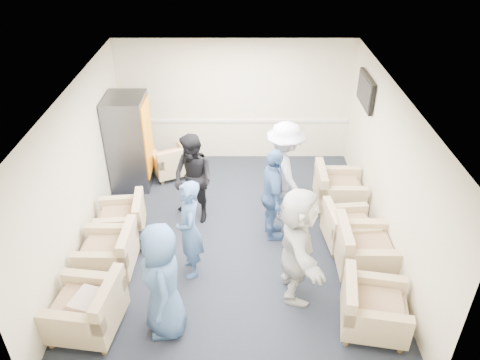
{
  "coord_description": "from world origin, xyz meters",
  "views": [
    {
      "loc": [
        0.1,
        -6.42,
        5.24
      ],
      "look_at": [
        0.1,
        0.2,
        1.1
      ],
      "focal_mm": 35.0,
      "sensor_mm": 36.0,
      "label": 1
    }
  ],
  "objects_px": {
    "armchair_left_far": "(124,220)",
    "person_mid_right": "(273,195)",
    "armchair_right_midnear": "(362,251)",
    "person_back_left": "(193,179)",
    "armchair_corner": "(172,162)",
    "armchair_right_midfar": "(346,229)",
    "person_front_right": "(298,245)",
    "armchair_left_mid": "(111,253)",
    "armchair_right_far": "(336,190)",
    "vending_machine": "(130,142)",
    "armchair_right_near": "(370,309)",
    "person_back_right": "(284,171)",
    "armchair_left_near": "(89,310)",
    "person_mid_left": "(189,230)",
    "person_front_left": "(163,281)"
  },
  "relations": [
    {
      "from": "armchair_left_far",
      "to": "person_mid_right",
      "type": "distance_m",
      "value": 2.64
    },
    {
      "from": "armchair_right_midnear",
      "to": "person_back_left",
      "type": "distance_m",
      "value": 3.13
    },
    {
      "from": "armchair_left_far",
      "to": "armchair_corner",
      "type": "height_order",
      "value": "armchair_left_far"
    },
    {
      "from": "armchair_right_midfar",
      "to": "person_front_right",
      "type": "distance_m",
      "value": 1.61
    },
    {
      "from": "armchair_left_mid",
      "to": "armchair_right_far",
      "type": "xyz_separation_m",
      "value": [
        3.87,
        1.79,
        0.02
      ]
    },
    {
      "from": "vending_machine",
      "to": "armchair_right_midnear",
      "type": "bearing_deg",
      "value": -32.43
    },
    {
      "from": "armchair_left_mid",
      "to": "armchair_right_midfar",
      "type": "distance_m",
      "value": 3.9
    },
    {
      "from": "armchair_right_near",
      "to": "person_back_right",
      "type": "bearing_deg",
      "value": 30.07
    },
    {
      "from": "armchair_left_mid",
      "to": "person_back_right",
      "type": "relative_size",
      "value": 0.46
    },
    {
      "from": "armchair_left_far",
      "to": "person_back_left",
      "type": "bearing_deg",
      "value": 106.89
    },
    {
      "from": "armchair_right_midfar",
      "to": "person_mid_right",
      "type": "xyz_separation_m",
      "value": [
        -1.25,
        0.23,
        0.54
      ]
    },
    {
      "from": "armchair_right_midfar",
      "to": "armchair_left_far",
      "type": "bearing_deg",
      "value": 80.35
    },
    {
      "from": "person_back_right",
      "to": "armchair_right_far",
      "type": "bearing_deg",
      "value": -97.47
    },
    {
      "from": "armchair_left_near",
      "to": "armchair_right_far",
      "type": "height_order",
      "value": "armchair_left_near"
    },
    {
      "from": "person_mid_right",
      "to": "person_mid_left",
      "type": "bearing_deg",
      "value": 117.46
    },
    {
      "from": "armchair_right_midfar",
      "to": "armchair_left_near",
      "type": "bearing_deg",
      "value": 109.89
    },
    {
      "from": "vending_machine",
      "to": "armchair_left_near",
      "type": "bearing_deg",
      "value": -87.87
    },
    {
      "from": "armchair_corner",
      "to": "person_front_left",
      "type": "height_order",
      "value": "person_front_left"
    },
    {
      "from": "person_back_left",
      "to": "person_mid_right",
      "type": "height_order",
      "value": "person_mid_right"
    },
    {
      "from": "armchair_right_far",
      "to": "vending_machine",
      "type": "xyz_separation_m",
      "value": [
        -4.03,
        0.84,
        0.6
      ]
    },
    {
      "from": "person_mid_left",
      "to": "person_front_right",
      "type": "relative_size",
      "value": 0.91
    },
    {
      "from": "person_mid_left",
      "to": "armchair_right_near",
      "type": "bearing_deg",
      "value": 56.76
    },
    {
      "from": "person_back_right",
      "to": "person_mid_right",
      "type": "height_order",
      "value": "person_back_right"
    },
    {
      "from": "armchair_left_near",
      "to": "armchair_left_mid",
      "type": "relative_size",
      "value": 1.2
    },
    {
      "from": "armchair_right_midfar",
      "to": "person_mid_left",
      "type": "xyz_separation_m",
      "value": [
        -2.58,
        -0.67,
        0.52
      ]
    },
    {
      "from": "vending_machine",
      "to": "armchair_right_far",
      "type": "bearing_deg",
      "value": -11.85
    },
    {
      "from": "person_mid_left",
      "to": "person_back_right",
      "type": "bearing_deg",
      "value": 125.65
    },
    {
      "from": "armchair_left_mid",
      "to": "armchair_corner",
      "type": "bearing_deg",
      "value": 169.29
    },
    {
      "from": "armchair_left_far",
      "to": "armchair_right_far",
      "type": "xyz_separation_m",
      "value": [
        3.86,
        0.89,
        0.04
      ]
    },
    {
      "from": "armchair_right_far",
      "to": "person_front_right",
      "type": "xyz_separation_m",
      "value": [
        -1.01,
        -2.29,
        0.57
      ]
    },
    {
      "from": "armchair_corner",
      "to": "person_back_left",
      "type": "xyz_separation_m",
      "value": [
        0.6,
        -1.53,
        0.54
      ]
    },
    {
      "from": "armchair_left_mid",
      "to": "person_back_right",
      "type": "distance_m",
      "value": 3.28
    },
    {
      "from": "person_front_left",
      "to": "armchair_left_far",
      "type": "bearing_deg",
      "value": -165.91
    },
    {
      "from": "armchair_right_near",
      "to": "armchair_left_mid",
      "type": "bearing_deg",
      "value": 82.94
    },
    {
      "from": "armchair_corner",
      "to": "person_mid_right",
      "type": "relative_size",
      "value": 0.6
    },
    {
      "from": "armchair_right_near",
      "to": "person_front_right",
      "type": "xyz_separation_m",
      "value": [
        -0.96,
        0.68,
        0.57
      ]
    },
    {
      "from": "armchair_right_midfar",
      "to": "vending_machine",
      "type": "height_order",
      "value": "vending_machine"
    },
    {
      "from": "armchair_left_mid",
      "to": "person_front_left",
      "type": "xyz_separation_m",
      "value": [
        1.03,
        -1.18,
        0.54
      ]
    },
    {
      "from": "armchair_corner",
      "to": "person_front_right",
      "type": "xyz_separation_m",
      "value": [
        2.26,
        -3.43,
        0.61
      ]
    },
    {
      "from": "vending_machine",
      "to": "person_front_left",
      "type": "relative_size",
      "value": 1.09
    },
    {
      "from": "person_front_right",
      "to": "armchair_right_far",
      "type": "bearing_deg",
      "value": -24.69
    },
    {
      "from": "person_front_right",
      "to": "person_mid_left",
      "type": "bearing_deg",
      "value": 73.26
    },
    {
      "from": "person_back_left",
      "to": "person_mid_right",
      "type": "bearing_deg",
      "value": 19.37
    },
    {
      "from": "armchair_right_midfar",
      "to": "person_back_right",
      "type": "bearing_deg",
      "value": 43.1
    },
    {
      "from": "armchair_left_far",
      "to": "armchair_corner",
      "type": "distance_m",
      "value": 2.11
    },
    {
      "from": "armchair_left_near",
      "to": "vending_machine",
      "type": "distance_m",
      "value": 3.89
    },
    {
      "from": "armchair_right_near",
      "to": "armchair_right_midfar",
      "type": "distance_m",
      "value": 1.8
    },
    {
      "from": "armchair_left_near",
      "to": "person_mid_right",
      "type": "height_order",
      "value": "person_mid_right"
    },
    {
      "from": "person_back_left",
      "to": "armchair_left_far",
      "type": "bearing_deg",
      "value": -116.95
    },
    {
      "from": "armchair_left_far",
      "to": "person_front_left",
      "type": "xyz_separation_m",
      "value": [
        1.01,
        -2.08,
        0.56
      ]
    }
  ]
}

